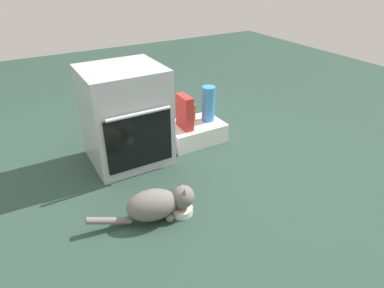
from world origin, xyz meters
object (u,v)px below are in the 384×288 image
at_px(oven, 126,116).
at_px(cat, 158,204).
at_px(pantry_cabinet, 194,132).
at_px(sauce_jar, 191,112).
at_px(cereal_box, 185,112).
at_px(water_bottle, 208,104).
at_px(food_bowl, 181,209).

height_order(oven, cat, oven).
bearing_deg(pantry_cabinet, cat, -132.86).
distance_m(cat, sauce_jar, 1.09).
xyz_separation_m(oven, cereal_box, (0.48, -0.03, -0.07)).
distance_m(cat, water_bottle, 1.13).
bearing_deg(oven, water_bottle, 0.45).
bearing_deg(cat, water_bottle, 53.50).
relative_size(water_bottle, sauce_jar, 2.14).
xyz_separation_m(pantry_cabinet, food_bowl, (-0.55, -0.77, -0.05)).
relative_size(cat, water_bottle, 2.14).
height_order(oven, cereal_box, oven).
xyz_separation_m(pantry_cabinet, cereal_box, (-0.10, -0.03, 0.22)).
relative_size(oven, sauce_jar, 5.22).
relative_size(cereal_box, water_bottle, 0.93).
distance_m(pantry_cabinet, cereal_box, 0.24).
bearing_deg(water_bottle, sauce_jar, 149.42).
height_order(cat, sauce_jar, sauce_jar).
bearing_deg(oven, cat, -97.61).
height_order(cat, water_bottle, water_bottle).
distance_m(pantry_cabinet, water_bottle, 0.27).
bearing_deg(sauce_jar, cat, -130.57).
height_order(water_bottle, sauce_jar, water_bottle).
bearing_deg(pantry_cabinet, food_bowl, -125.30).
bearing_deg(cat, oven, 93.95).
height_order(oven, food_bowl, oven).
relative_size(food_bowl, sauce_jar, 1.02).
bearing_deg(sauce_jar, oven, -172.37).
distance_m(food_bowl, cereal_box, 0.91).
xyz_separation_m(cat, sauce_jar, (0.70, 0.82, 0.12)).
xyz_separation_m(water_bottle, sauce_jar, (-0.13, 0.08, -0.08)).
bearing_deg(water_bottle, cereal_box, -172.48).
height_order(pantry_cabinet, cat, cat).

